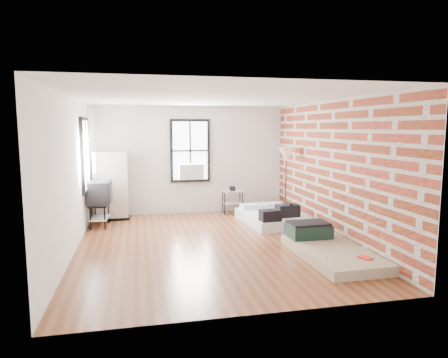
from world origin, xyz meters
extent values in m
plane|color=#583017|center=(0.00, 0.00, 0.00)|extent=(6.00, 6.00, 0.00)
cube|color=silver|center=(0.00, 3.00, 1.40)|extent=(5.00, 0.01, 2.80)
cube|color=silver|center=(0.00, -3.00, 1.40)|extent=(5.00, 0.01, 2.80)
cube|color=silver|center=(-2.50, 0.00, 1.40)|extent=(0.01, 6.00, 2.80)
cube|color=#963523|center=(2.50, 0.00, 1.40)|extent=(0.02, 6.00, 2.80)
cube|color=white|center=(0.00, 0.00, 2.80)|extent=(5.00, 6.00, 0.01)
cube|color=white|center=(0.00, 2.95, 1.65)|extent=(0.90, 0.02, 1.50)
cube|color=black|center=(-0.48, 2.97, 1.65)|extent=(0.07, 0.08, 1.64)
cube|color=black|center=(0.48, 2.97, 1.65)|extent=(0.07, 0.08, 1.64)
cube|color=black|center=(0.00, 2.97, 2.44)|extent=(0.90, 0.08, 0.07)
cube|color=black|center=(0.00, 2.97, 0.86)|extent=(0.90, 0.08, 0.07)
cube|color=black|center=(0.00, 2.94, 1.65)|extent=(0.04, 0.02, 1.50)
cube|color=black|center=(0.00, 2.94, 1.65)|extent=(0.90, 0.02, 0.04)
cube|color=silver|center=(0.00, 2.83, 1.12)|extent=(0.62, 0.30, 0.40)
cube|color=white|center=(-2.45, 1.80, 1.65)|extent=(0.02, 0.90, 1.50)
cube|color=black|center=(-2.47, 1.32, 1.65)|extent=(0.08, 0.07, 1.64)
cube|color=black|center=(-2.47, 2.29, 1.65)|extent=(0.08, 0.07, 1.64)
cube|color=black|center=(-2.47, 1.80, 2.44)|extent=(0.08, 0.90, 0.07)
cube|color=black|center=(-2.47, 1.80, 0.86)|extent=(0.08, 0.90, 0.07)
cube|color=black|center=(-2.44, 1.80, 1.65)|extent=(0.02, 0.04, 1.50)
cube|color=black|center=(-2.44, 1.80, 1.65)|extent=(0.02, 0.90, 0.04)
cube|color=white|center=(1.75, 1.43, 0.12)|extent=(1.45, 1.87, 0.23)
cube|color=white|center=(1.41, 2.09, 0.29)|extent=(0.54, 0.37, 0.11)
cube|color=white|center=(1.96, 2.14, 0.29)|extent=(0.54, 0.37, 0.11)
cube|color=black|center=(1.97, 1.03, 0.37)|extent=(0.53, 0.34, 0.28)
cylinder|color=black|center=(1.97, 1.03, 0.53)|extent=(0.10, 0.33, 0.07)
cube|color=black|center=(1.44, 0.70, 0.35)|extent=(0.47, 0.32, 0.24)
cylinder|color=silver|center=(1.66, 1.37, 0.33)|extent=(0.06, 0.06, 0.20)
cylinder|color=#174AA2|center=(1.66, 1.37, 0.45)|extent=(0.03, 0.03, 0.03)
cube|color=tan|center=(1.95, -1.23, 0.08)|extent=(1.15, 2.14, 0.17)
cube|color=#163229|center=(1.82, -0.45, 0.29)|extent=(0.79, 0.57, 0.25)
cube|color=black|center=(1.82, -0.45, 0.44)|extent=(0.75, 0.53, 0.04)
cube|color=red|center=(2.18, -1.84, 0.18)|extent=(0.21, 0.26, 0.03)
cube|color=black|center=(-2.00, 2.65, 0.03)|extent=(0.85, 0.50, 0.06)
cube|color=beige|center=(-2.00, 2.65, 0.86)|extent=(0.81, 0.46, 1.60)
cylinder|color=black|center=(0.83, 2.55, 0.30)|extent=(0.02, 0.02, 0.59)
cylinder|color=black|center=(1.30, 2.52, 0.30)|extent=(0.02, 0.02, 0.59)
cylinder|color=black|center=(0.86, 2.92, 0.30)|extent=(0.02, 0.02, 0.59)
cylinder|color=black|center=(1.33, 2.89, 0.30)|extent=(0.02, 0.02, 0.59)
cube|color=silver|center=(1.08, 2.72, 0.59)|extent=(0.56, 0.46, 0.02)
cube|color=silver|center=(1.08, 2.72, 0.27)|extent=(0.54, 0.44, 0.02)
cube|color=black|center=(1.08, 2.72, 0.65)|extent=(0.14, 0.20, 0.11)
cylinder|color=#2F220F|center=(2.15, 1.65, 0.01)|extent=(0.25, 0.25, 0.03)
cylinder|color=#2F220F|center=(2.15, 1.65, 0.80)|extent=(0.03, 0.03, 1.54)
cone|color=tan|center=(2.15, 1.65, 1.61)|extent=(0.38, 0.38, 0.34)
cylinder|color=black|center=(-2.39, 1.64, 0.25)|extent=(0.03, 0.03, 0.51)
cylinder|color=black|center=(-2.09, 1.62, 0.25)|extent=(0.03, 0.03, 0.51)
cylinder|color=black|center=(-2.35, 2.25, 0.25)|extent=(0.03, 0.03, 0.51)
cylinder|color=black|center=(-2.05, 2.23, 0.25)|extent=(0.03, 0.03, 0.51)
cube|color=black|center=(-2.22, 1.93, 0.51)|extent=(0.46, 0.76, 0.03)
cube|color=silver|center=(-2.22, 1.93, 0.20)|extent=(0.44, 0.74, 0.02)
cube|color=black|center=(-2.22, 1.93, 0.78)|extent=(0.55, 0.63, 0.51)
cube|color=black|center=(-1.97, 1.91, 0.78)|extent=(0.06, 0.49, 0.41)
camera|label=1|loc=(-1.32, -7.39, 2.24)|focal=32.00mm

